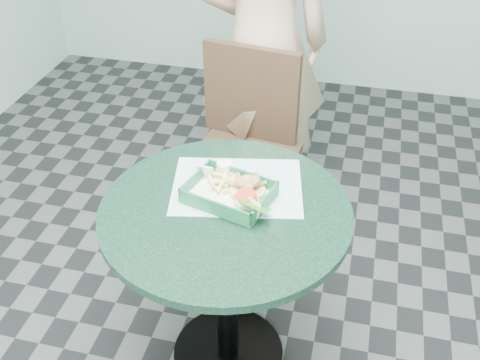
% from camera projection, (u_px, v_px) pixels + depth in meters
% --- Properties ---
extents(floor, '(4.00, 5.00, 0.02)m').
position_uv_depth(floor, '(228.00, 353.00, 2.29)').
color(floor, '#303335').
rests_on(floor, ground).
extents(cafe_table, '(0.83, 0.83, 0.75)m').
position_uv_depth(cafe_table, '(226.00, 250.00, 1.94)').
color(cafe_table, black).
rests_on(cafe_table, floor).
extents(dining_chair, '(0.46, 0.46, 0.93)m').
position_uv_depth(dining_chair, '(245.00, 137.00, 2.62)').
color(dining_chair, black).
rests_on(dining_chair, floor).
extents(diner_person, '(0.83, 0.65, 2.02)m').
position_uv_depth(diner_person, '(264.00, 15.00, 2.55)').
color(diner_person, '#E0B590').
rests_on(diner_person, floor).
extents(placemat, '(0.50, 0.41, 0.00)m').
position_uv_depth(placemat, '(237.00, 191.00, 1.93)').
color(placemat, '#ADD4D3').
rests_on(placemat, cafe_table).
extents(food_basket, '(0.27, 0.20, 0.05)m').
position_uv_depth(food_basket, '(229.00, 200.00, 1.87)').
color(food_basket, '#1B693C').
rests_on(food_basket, placemat).
extents(crab_sandwich, '(0.12, 0.12, 0.07)m').
position_uv_depth(crab_sandwich, '(246.00, 187.00, 1.87)').
color(crab_sandwich, '#E4CB63').
rests_on(crab_sandwich, food_basket).
extents(fries_pile, '(0.13, 0.14, 0.04)m').
position_uv_depth(fries_pile, '(217.00, 184.00, 1.91)').
color(fries_pile, '#FFDB80').
rests_on(fries_pile, food_basket).
extents(sauce_ramekin, '(0.05, 0.05, 0.03)m').
position_uv_depth(sauce_ramekin, '(215.00, 172.00, 1.94)').
color(sauce_ramekin, silver).
rests_on(sauce_ramekin, food_basket).
extents(garnish_cup, '(0.11, 0.11, 0.05)m').
position_uv_depth(garnish_cup, '(252.00, 203.00, 1.82)').
color(garnish_cup, white).
rests_on(garnish_cup, food_basket).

